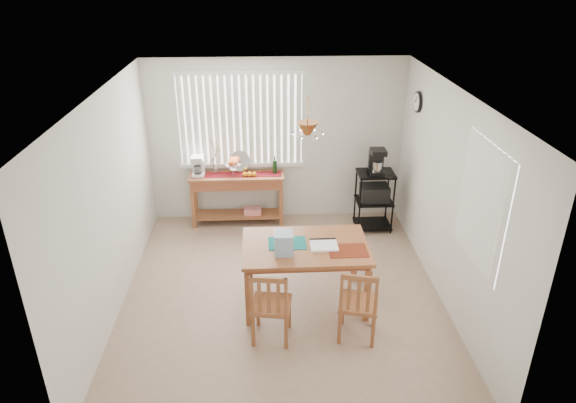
{
  "coord_description": "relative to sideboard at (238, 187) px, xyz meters",
  "views": [
    {
      "loc": [
        -0.2,
        -5.45,
        3.9
      ],
      "look_at": [
        0.1,
        0.55,
        1.05
      ],
      "focal_mm": 32.0,
      "sensor_mm": 36.0,
      "label": 1
    }
  ],
  "objects": [
    {
      "name": "chair_left",
      "position": [
        0.47,
        -2.87,
        -0.17
      ],
      "size": [
        0.48,
        0.48,
        0.92
      ],
      "color": "#985A33",
      "rests_on": "ground"
    },
    {
      "name": "table_items",
      "position": [
        0.75,
        -2.31,
        0.28
      ],
      "size": [
        1.15,
        0.54,
        0.26
      ],
      "color": "#147575",
      "rests_on": "dining_table"
    },
    {
      "name": "wire_cart",
      "position": [
        2.13,
        -0.3,
        -0.06
      ],
      "size": [
        0.56,
        0.45,
        0.95
      ],
      "color": "black",
      "rests_on": "ground"
    },
    {
      "name": "sideboard_items",
      "position": [
        -0.24,
        0.01,
        0.34
      ],
      "size": [
        1.41,
        0.35,
        0.64
      ],
      "color": "maroon",
      "rests_on": "sideboard"
    },
    {
      "name": "sideboard",
      "position": [
        0.0,
        0.0,
        0.0
      ],
      "size": [
        1.48,
        0.42,
        0.83
      ],
      "color": "#985A33",
      "rests_on": "ground"
    },
    {
      "name": "cart_items",
      "position": [
        2.13,
        -0.29,
        0.5
      ],
      "size": [
        0.22,
        0.27,
        0.39
      ],
      "color": "black",
      "rests_on": "wire_cart"
    },
    {
      "name": "room_shell",
      "position": [
        0.63,
        -2.01,
        1.07
      ],
      "size": [
        4.2,
        4.7,
        2.7
      ],
      "color": "silver",
      "rests_on": "ground"
    },
    {
      "name": "ground",
      "position": [
        0.63,
        -2.02,
        -0.63
      ],
      "size": [
        4.0,
        4.5,
        0.01
      ],
      "primitive_type": "cube",
      "color": "tan"
    },
    {
      "name": "dining_table",
      "position": [
        0.9,
        -2.18,
        0.09
      ],
      "size": [
        1.51,
        0.98,
        0.81
      ],
      "color": "#985A33",
      "rests_on": "ground"
    },
    {
      "name": "chair_right",
      "position": [
        1.43,
        -2.89,
        -0.17
      ],
      "size": [
        0.51,
        0.51,
        0.92
      ],
      "color": "#985A33",
      "rests_on": "ground"
    }
  ]
}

